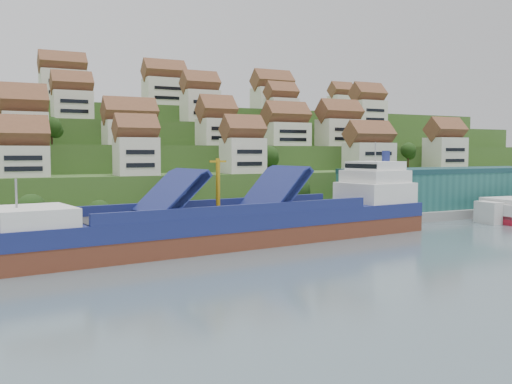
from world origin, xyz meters
TOP-DOWN VIEW (x-y plane):
  - ground at (0.00, 0.00)m, footprint 300.00×300.00m
  - quay at (20.00, 15.00)m, footprint 180.00×14.00m
  - hillside at (0.00, 103.55)m, footprint 260.00×128.00m
  - hillside_village at (-2.74, 62.02)m, footprint 157.22×62.88m
  - hillside_trees at (-7.94, 43.95)m, footprint 135.64×62.05m
  - warehouse at (52.00, 17.00)m, footprint 60.00×15.00m
  - flagpole at (18.11, 10.00)m, footprint 1.28×0.16m
  - cargo_ship at (-13.96, -0.43)m, footprint 82.60×22.54m

SIDE VIEW (x-z plane):
  - ground at x=0.00m, z-range 0.00..0.00m
  - quay at x=20.00m, z-range 0.00..2.20m
  - cargo_ship at x=-13.96m, z-range -5.66..12.50m
  - flagpole at x=18.11m, z-range 2.88..10.88m
  - warehouse at x=52.00m, z-range 2.20..12.20m
  - hillside at x=0.00m, z-range -4.84..26.16m
  - hillside_trees at x=-7.94m, z-range 0.27..32.65m
  - hillside_village at x=-2.74m, z-range 10.18..39.76m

